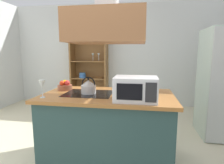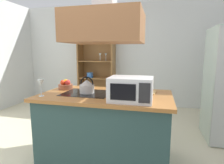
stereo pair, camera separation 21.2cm
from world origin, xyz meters
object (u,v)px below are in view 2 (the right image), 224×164
(cutting_board, at_px, (142,92))
(microwave, at_px, (131,89))
(dish_cabinet, at_px, (97,75))
(fruit_bowl, at_px, (66,85))
(wine_glass_on_counter, at_px, (41,84))
(kettle, at_px, (87,86))

(cutting_board, xyz_separation_m, microwave, (-0.09, -0.46, 0.12))
(microwave, bearing_deg, dish_cabinet, 115.17)
(dish_cabinet, relative_size, fruit_bowl, 8.99)
(cutting_board, height_order, microwave, microwave)
(microwave, xyz_separation_m, fruit_bowl, (-1.00, 0.42, -0.08))
(wine_glass_on_counter, bearing_deg, fruit_bowl, 81.01)
(kettle, relative_size, wine_glass_on_counter, 1.03)
(kettle, distance_m, wine_glass_on_counter, 0.55)
(cutting_board, bearing_deg, kettle, -162.87)
(fruit_bowl, bearing_deg, cutting_board, 2.04)
(cutting_board, xyz_separation_m, wine_glass_on_counter, (-1.16, -0.50, 0.14))
(microwave, relative_size, fruit_bowl, 2.27)
(dish_cabinet, bearing_deg, microwave, -64.83)
(kettle, height_order, cutting_board, kettle)
(kettle, distance_m, cutting_board, 0.73)
(cutting_board, height_order, fruit_bowl, fruit_bowl)
(dish_cabinet, distance_m, cutting_board, 2.81)
(wine_glass_on_counter, bearing_deg, dish_cabinet, 95.47)
(dish_cabinet, xyz_separation_m, wine_glass_on_counter, (0.28, -2.91, 0.24))
(kettle, height_order, fruit_bowl, kettle)
(dish_cabinet, distance_m, wine_glass_on_counter, 2.94)
(cutting_board, height_order, wine_glass_on_counter, wine_glass_on_counter)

